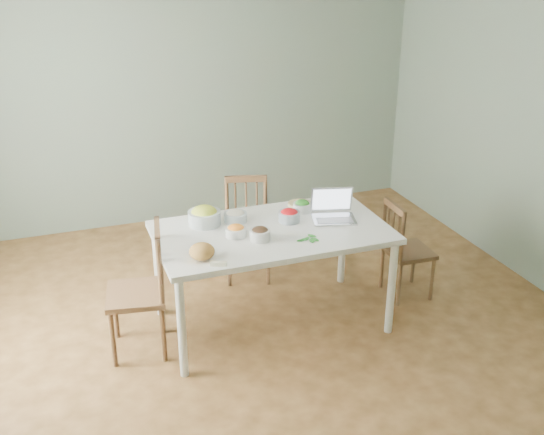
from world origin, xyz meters
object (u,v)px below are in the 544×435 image
object	(u,v)px
chair_right	(409,249)
laptop	(334,207)
chair_far	(247,231)
bread_boule	(202,251)
dining_table	(272,277)
chair_left	(135,291)
bowl_squash	(204,216)

from	to	relation	value
chair_right	laptop	bearing A→B (deg)	95.85
chair_far	laptop	bearing A→B (deg)	-45.21
chair_right	bread_boule	xyz separation A→B (m)	(-1.85, -0.33, 0.45)
dining_table	chair_left	size ratio (longest dim) A/B	1.77
dining_table	laptop	size ratio (longest dim) A/B	5.30
bread_boule	chair_right	bearing A→B (deg)	10.22
chair_left	chair_right	world-z (taller)	chair_left
bread_boule	laptop	distance (m)	1.17
chair_far	chair_right	size ratio (longest dim) A/B	1.06
chair_far	bowl_squash	xyz separation A→B (m)	(-0.51, -0.53, 0.44)
chair_left	laptop	size ratio (longest dim) A/B	2.99
dining_table	chair_left	xyz separation A→B (m)	(-1.05, -0.01, 0.08)
laptop	chair_right	bearing A→B (deg)	18.55
chair_left	bread_boule	world-z (taller)	chair_left
dining_table	chair_right	distance (m)	1.24
chair_left	laptop	world-z (taller)	laptop
dining_table	chair_left	world-z (taller)	chair_left
dining_table	bowl_squash	size ratio (longest dim) A/B	6.98
chair_right	laptop	world-z (taller)	laptop
laptop	bread_boule	bearing A→B (deg)	-150.19
chair_far	chair_right	distance (m)	1.40
chair_far	bowl_squash	size ratio (longest dim) A/B	3.63
dining_table	laptop	bearing A→B (deg)	0.28
laptop	dining_table	bearing A→B (deg)	-164.45
chair_far	bowl_squash	distance (m)	0.86
chair_left	chair_right	bearing A→B (deg)	100.86
chair_right	laptop	distance (m)	0.89
dining_table	bread_boule	world-z (taller)	bread_boule
bread_boule	chair_far	bearing A→B (deg)	58.43
chair_far	bread_boule	bearing A→B (deg)	-106.46
chair_far	laptop	xyz separation A→B (m)	(0.46, -0.80, 0.48)
bread_boule	bowl_squash	world-z (taller)	bowl_squash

